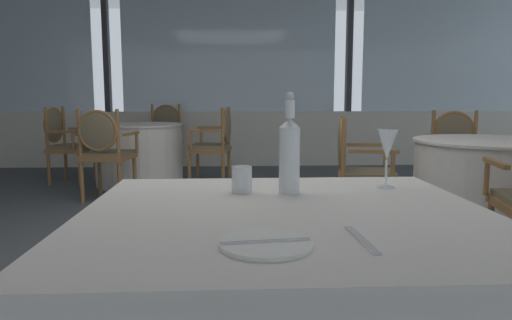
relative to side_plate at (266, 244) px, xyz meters
The scene contains 16 objects.
ground_plane 2.17m from the side_plate, 93.02° to the left, with size 15.21×15.21×0.00m, color #4C5156.
window_wall_far 6.33m from the side_plate, 90.97° to the left, with size 11.70×0.14×2.84m.
side_plate is the anchor object (origin of this frame).
butter_knife 0.01m from the side_plate, ahead, with size 0.20×0.02×0.00m, color silver.
dinner_fork 0.22m from the side_plate, ahead, with size 0.21×0.02×0.00m, color silver.
water_bottle 0.59m from the side_plate, 78.09° to the left, with size 0.07×0.07×0.34m.
wine_glass 0.81m from the side_plate, 53.45° to the left, with size 0.07×0.07×0.21m.
water_tumbler 0.59m from the side_plate, 93.88° to the left, with size 0.07×0.07×0.09m, color white.
background_table_0 4.95m from the side_plate, 104.22° to the left, with size 1.08×1.08×0.74m.
dining_chair_0_0 5.84m from the side_plate, 100.33° to the left, with size 0.59×0.54×0.97m.
dining_chair_0_1 5.41m from the side_plate, 113.66° to the left, with size 0.54×0.59×0.95m.
dining_chair_0_2 4.08m from the side_plate, 109.76° to the left, with size 0.59×0.54×0.95m.
dining_chair_0_3 4.63m from the side_plate, 93.23° to the left, with size 0.54×0.59×0.95m.
background_table_1 3.14m from the side_plate, 52.48° to the left, with size 1.14×1.14×0.74m.
dining_chair_1_0 4.05m from the side_plate, 58.53° to the left, with size 0.60×0.55×0.94m.
dining_chair_1_1 2.85m from the side_plate, 70.91° to the left, with size 0.55×0.60×0.91m.
Camera 1 is at (0.04, -3.00, 1.06)m, focal length 32.78 mm.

